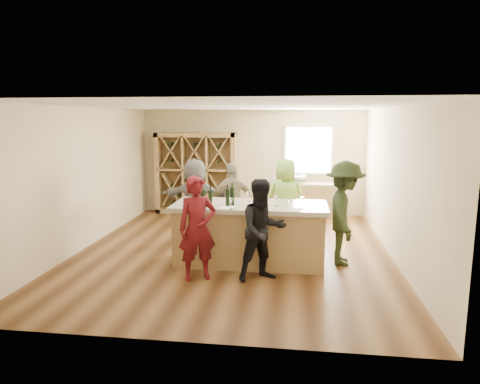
# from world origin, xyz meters

# --- Properties ---
(floor) EXTENTS (6.00, 7.00, 0.10)m
(floor) POSITION_xyz_m (0.00, 0.00, -0.05)
(floor) COLOR brown
(floor) RESTS_ON ground
(ceiling) EXTENTS (6.00, 7.00, 0.10)m
(ceiling) POSITION_xyz_m (0.00, 0.00, 2.85)
(ceiling) COLOR white
(ceiling) RESTS_ON ground
(wall_back) EXTENTS (6.00, 0.10, 2.80)m
(wall_back) POSITION_xyz_m (0.00, 3.55, 1.40)
(wall_back) COLOR beige
(wall_back) RESTS_ON ground
(wall_front) EXTENTS (6.00, 0.10, 2.80)m
(wall_front) POSITION_xyz_m (0.00, -3.55, 1.40)
(wall_front) COLOR beige
(wall_front) RESTS_ON ground
(wall_left) EXTENTS (0.10, 7.00, 2.80)m
(wall_left) POSITION_xyz_m (-3.05, 0.00, 1.40)
(wall_left) COLOR beige
(wall_left) RESTS_ON ground
(wall_right) EXTENTS (0.10, 7.00, 2.80)m
(wall_right) POSITION_xyz_m (3.05, 0.00, 1.40)
(wall_right) COLOR beige
(wall_right) RESTS_ON ground
(window_frame) EXTENTS (1.30, 0.06, 1.30)m
(window_frame) POSITION_xyz_m (1.50, 3.47, 1.75)
(window_frame) COLOR white
(window_frame) RESTS_ON wall_back
(window_pane) EXTENTS (1.18, 0.01, 1.18)m
(window_pane) POSITION_xyz_m (1.50, 3.44, 1.75)
(window_pane) COLOR white
(window_pane) RESTS_ON wall_back
(wine_rack) EXTENTS (2.20, 0.45, 2.20)m
(wine_rack) POSITION_xyz_m (-1.50, 3.27, 1.10)
(wine_rack) COLOR #9A7949
(wine_rack) RESTS_ON floor
(back_counter_base) EXTENTS (1.60, 0.58, 0.86)m
(back_counter_base) POSITION_xyz_m (1.40, 3.20, 0.43)
(back_counter_base) COLOR #9A7949
(back_counter_base) RESTS_ON floor
(back_counter_top) EXTENTS (1.70, 0.62, 0.06)m
(back_counter_top) POSITION_xyz_m (1.40, 3.20, 0.89)
(back_counter_top) COLOR #AB9E8C
(back_counter_top) RESTS_ON back_counter_base
(sink) EXTENTS (0.54, 0.54, 0.19)m
(sink) POSITION_xyz_m (1.20, 3.20, 1.01)
(sink) COLOR silver
(sink) RESTS_ON back_counter_top
(faucet) EXTENTS (0.02, 0.02, 0.30)m
(faucet) POSITION_xyz_m (1.20, 3.38, 1.07)
(faucet) COLOR silver
(faucet) RESTS_ON back_counter_top
(tasting_counter_base) EXTENTS (2.60, 1.00, 1.00)m
(tasting_counter_base) POSITION_xyz_m (0.38, -0.61, 0.50)
(tasting_counter_base) COLOR #9A7949
(tasting_counter_base) RESTS_ON floor
(tasting_counter_top) EXTENTS (2.72, 1.12, 0.08)m
(tasting_counter_top) POSITION_xyz_m (0.38, -0.61, 1.04)
(tasting_counter_top) COLOR #AB9E8C
(tasting_counter_top) RESTS_ON tasting_counter_base
(wine_bottle_a) EXTENTS (0.08, 0.08, 0.28)m
(wine_bottle_a) POSITION_xyz_m (-0.43, -0.79, 1.22)
(wine_bottle_a) COLOR black
(wine_bottle_a) RESTS_ON tasting_counter_top
(wine_bottle_b) EXTENTS (0.07, 0.07, 0.27)m
(wine_bottle_b) POSITION_xyz_m (-0.27, -0.88, 1.22)
(wine_bottle_b) COLOR black
(wine_bottle_b) RESTS_ON tasting_counter_top
(wine_bottle_d) EXTENTS (0.09, 0.09, 0.29)m
(wine_bottle_d) POSITION_xyz_m (0.02, -0.85, 1.22)
(wine_bottle_d) COLOR black
(wine_bottle_d) RESTS_ON tasting_counter_top
(wine_bottle_e) EXTENTS (0.10, 0.10, 0.31)m
(wine_bottle_e) POSITION_xyz_m (0.09, -0.76, 1.24)
(wine_bottle_e) COLOR black
(wine_bottle_e) RESTS_ON tasting_counter_top
(wine_glass_a) EXTENTS (0.08, 0.08, 0.20)m
(wine_glass_a) POSITION_xyz_m (0.12, -1.10, 1.18)
(wine_glass_a) COLOR white
(wine_glass_a) RESTS_ON tasting_counter_top
(wine_glass_b) EXTENTS (0.09, 0.09, 0.19)m
(wine_glass_b) POSITION_xyz_m (0.62, -1.05, 1.18)
(wine_glass_b) COLOR white
(wine_glass_b) RESTS_ON tasting_counter_top
(wine_glass_c) EXTENTS (0.08, 0.08, 0.17)m
(wine_glass_c) POSITION_xyz_m (1.08, -1.07, 1.16)
(wine_glass_c) COLOR white
(wine_glass_c) RESTS_ON tasting_counter_top
(wine_glass_d) EXTENTS (0.07, 0.07, 0.19)m
(wine_glass_d) POSITION_xyz_m (0.86, -0.76, 1.17)
(wine_glass_d) COLOR white
(wine_glass_d) RESTS_ON tasting_counter_top
(wine_glass_e) EXTENTS (0.10, 0.10, 0.20)m
(wine_glass_e) POSITION_xyz_m (1.29, -0.84, 1.18)
(wine_glass_e) COLOR white
(wine_glass_e) RESTS_ON tasting_counter_top
(tasting_menu_a) EXTENTS (0.30, 0.34, 0.00)m
(tasting_menu_a) POSITION_xyz_m (0.03, -0.96, 1.08)
(tasting_menu_a) COLOR white
(tasting_menu_a) RESTS_ON tasting_counter_top
(tasting_menu_b) EXTENTS (0.23, 0.30, 0.00)m
(tasting_menu_b) POSITION_xyz_m (0.63, -0.99, 1.08)
(tasting_menu_b) COLOR white
(tasting_menu_b) RESTS_ON tasting_counter_top
(tasting_menu_c) EXTENTS (0.30, 0.34, 0.00)m
(tasting_menu_c) POSITION_xyz_m (1.19, -1.01, 1.08)
(tasting_menu_c) COLOR white
(tasting_menu_c) RESTS_ON tasting_counter_top
(person_near_left) EXTENTS (0.74, 0.66, 1.68)m
(person_near_left) POSITION_xyz_m (-0.36, -1.51, 0.84)
(person_near_left) COLOR #590F14
(person_near_left) RESTS_ON floor
(person_near_right) EXTENTS (0.91, 0.76, 1.64)m
(person_near_right) POSITION_xyz_m (0.67, -1.41, 0.82)
(person_near_right) COLOR black
(person_near_right) RESTS_ON floor
(person_server) EXTENTS (0.61, 1.22, 1.85)m
(person_server) POSITION_xyz_m (2.05, -0.45, 0.92)
(person_server) COLOR #263319
(person_server) RESTS_ON floor
(person_far_mid) EXTENTS (1.10, 0.83, 1.68)m
(person_far_mid) POSITION_xyz_m (-0.12, 0.73, 0.84)
(person_far_mid) COLOR gray
(person_far_mid) RESTS_ON floor
(person_far_right) EXTENTS (0.94, 0.69, 1.76)m
(person_far_right) POSITION_xyz_m (0.98, 0.87, 0.88)
(person_far_right) COLOR #8CC64C
(person_far_right) RESTS_ON floor
(person_far_left) EXTENTS (1.63, 0.61, 1.74)m
(person_far_left) POSITION_xyz_m (-0.95, 0.84, 0.87)
(person_far_left) COLOR slate
(person_far_left) RESTS_ON floor
(wine_glass_f) EXTENTS (0.07, 0.07, 0.18)m
(wine_glass_f) POSITION_xyz_m (0.33, -0.41, 1.17)
(wine_glass_f) COLOR white
(wine_glass_f) RESTS_ON tasting_counter_top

